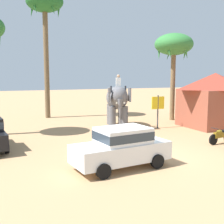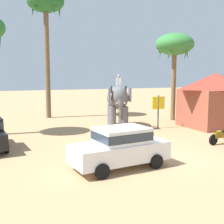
# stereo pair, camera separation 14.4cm
# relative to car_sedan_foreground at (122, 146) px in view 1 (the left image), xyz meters

# --- Properties ---
(ground_plane) EXTENTS (120.00, 120.00, 0.00)m
(ground_plane) POSITION_rel_car_sedan_foreground_xyz_m (1.36, 0.96, -0.93)
(ground_plane) COLOR tan
(car_sedan_foreground) EXTENTS (4.29, 2.29, 1.70)m
(car_sedan_foreground) POSITION_rel_car_sedan_foreground_xyz_m (0.00, 0.00, 0.00)
(car_sedan_foreground) COLOR white
(car_sedan_foreground) RESTS_ON ground
(elephant_with_mahout) EXTENTS (2.53, 4.02, 3.88)m
(elephant_with_mahout) POSITION_rel_car_sedan_foreground_xyz_m (3.53, 8.81, 1.06)
(elephant_with_mahout) COLOR slate
(elephant_with_mahout) RESTS_ON ground
(motorcycle_mid_row) EXTENTS (1.80, 0.55, 0.94)m
(motorcycle_mid_row) POSITION_rel_car_sedan_foreground_xyz_m (6.91, 1.77, -0.46)
(motorcycle_mid_row) COLOR black
(motorcycle_mid_row) RESTS_ON ground
(palm_tree_behind_elephant) EXTENTS (3.20, 3.20, 7.28)m
(palm_tree_behind_elephant) POSITION_rel_car_sedan_foreground_xyz_m (9.18, 10.11, 5.26)
(palm_tree_behind_elephant) COLOR brown
(palm_tree_behind_elephant) RESTS_ON ground
(palm_tree_left_of_road) EXTENTS (3.20, 3.20, 11.02)m
(palm_tree_left_of_road) POSITION_rel_car_sedan_foreground_xyz_m (-0.51, 15.38, 8.70)
(palm_tree_left_of_road) COLOR brown
(palm_tree_left_of_road) RESTS_ON ground
(roadside_hut) EXTENTS (5.11, 4.33, 4.00)m
(roadside_hut) POSITION_rel_car_sedan_foreground_xyz_m (10.34, 6.31, 1.20)
(roadside_hut) COLOR #994C38
(roadside_hut) RESTS_ON ground
(signboard_yellow) EXTENTS (1.00, 0.10, 2.40)m
(signboard_yellow) POSITION_rel_car_sedan_foreground_xyz_m (6.06, 7.26, 0.76)
(signboard_yellow) COLOR #4C4C51
(signboard_yellow) RESTS_ON ground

